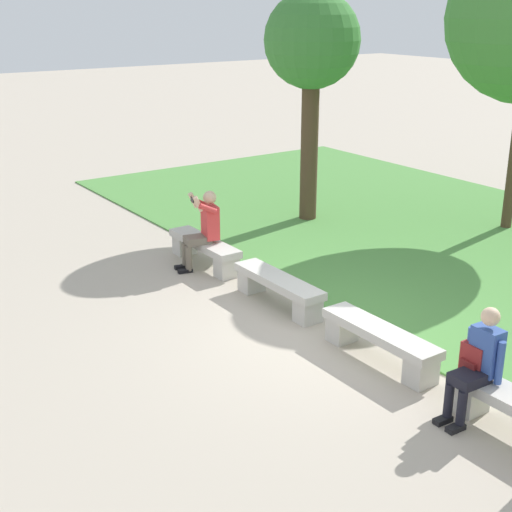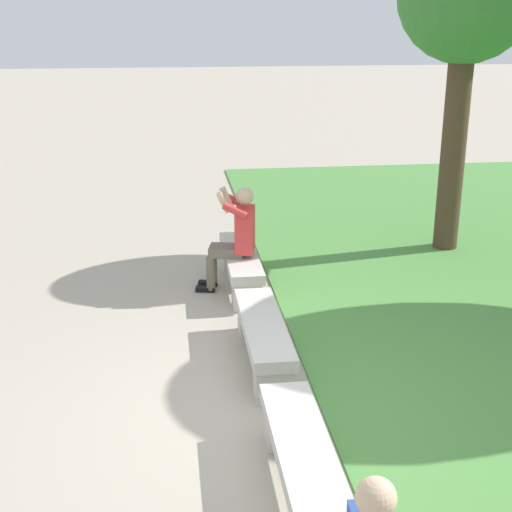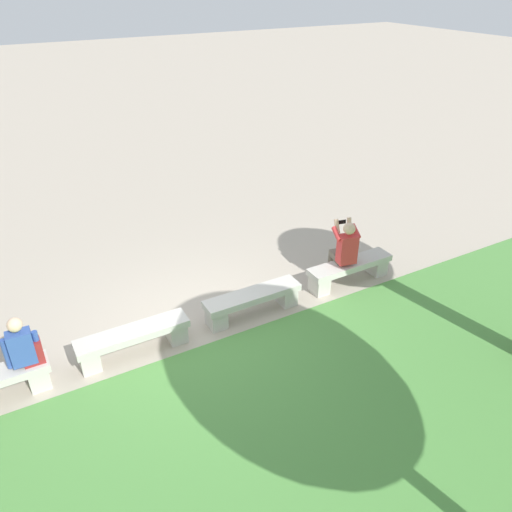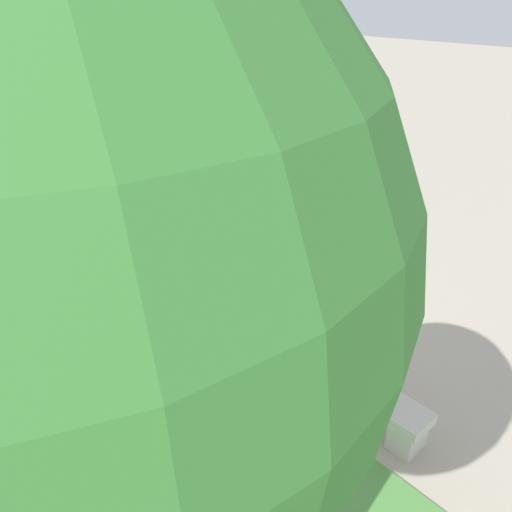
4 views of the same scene
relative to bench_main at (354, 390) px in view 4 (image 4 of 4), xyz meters
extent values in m
plane|color=#B2A593|center=(3.16, 0.00, -0.29)|extent=(80.00, 80.00, 0.00)
cube|color=beige|center=(0.00, 0.00, 0.10)|extent=(1.75, 0.40, 0.12)
cube|color=beige|center=(-0.69, 0.00, -0.13)|extent=(0.28, 0.34, 0.33)
cube|color=beige|center=(0.69, 0.00, -0.13)|extent=(0.28, 0.34, 0.33)
cube|color=beige|center=(2.10, 0.00, 0.10)|extent=(1.75, 0.40, 0.12)
cube|color=beige|center=(1.41, 0.00, -0.13)|extent=(0.28, 0.34, 0.33)
cube|color=beige|center=(2.80, 0.00, -0.13)|extent=(0.28, 0.34, 0.33)
cube|color=beige|center=(4.21, 0.00, 0.10)|extent=(1.75, 0.40, 0.12)
cube|color=beige|center=(3.51, 0.00, -0.13)|extent=(0.28, 0.34, 0.33)
cube|color=beige|center=(4.90, 0.00, -0.13)|extent=(0.28, 0.34, 0.33)
cube|color=beige|center=(6.31, 0.00, 0.10)|extent=(1.75, 0.40, 0.12)
cube|color=beige|center=(5.62, 0.00, -0.13)|extent=(0.28, 0.34, 0.33)
cube|color=beige|center=(7.00, 0.00, -0.13)|extent=(0.28, 0.34, 0.33)
cube|color=black|center=(-0.06, -0.42, -0.26)|extent=(0.15, 0.26, 0.06)
cylinder|color=#6B6051|center=(-0.04, -0.35, -0.05)|extent=(0.11, 0.11, 0.42)
cube|color=black|center=(0.14, -0.46, -0.26)|extent=(0.15, 0.26, 0.06)
cylinder|color=#6B6051|center=(0.15, -0.39, -0.05)|extent=(0.11, 0.11, 0.42)
cube|color=#6B6051|center=(0.10, -0.19, 0.22)|extent=(0.38, 0.47, 0.12)
cube|color=#D83838|center=(0.15, 0.04, 0.50)|extent=(0.38, 0.29, 0.56)
sphere|color=beige|center=(0.15, 0.04, 0.92)|extent=(0.22, 0.22, 0.22)
cylinder|color=#D83838|center=(-0.06, -0.02, 0.79)|extent=(0.15, 0.32, 0.21)
cylinder|color=beige|center=(-0.03, -0.17, 0.87)|extent=(0.14, 0.20, 0.27)
cylinder|color=#D83838|center=(0.31, -0.10, 0.79)|extent=(0.15, 0.32, 0.21)
cylinder|color=beige|center=(0.22, -0.22, 0.87)|extent=(0.10, 0.19, 0.27)
cube|color=black|center=(0.08, -0.25, 0.91)|extent=(0.15, 0.04, 0.08)
cube|color=black|center=(5.61, -0.42, -0.26)|extent=(0.11, 0.22, 0.06)
cylinder|color=black|center=(5.61, -0.36, -0.05)|extent=(0.10, 0.10, 0.42)
cube|color=black|center=(5.79, -0.42, -0.26)|extent=(0.11, 0.22, 0.06)
cylinder|color=black|center=(5.79, -0.36, -0.05)|extent=(0.10, 0.10, 0.42)
cube|color=black|center=(5.71, -0.18, 0.22)|extent=(0.30, 0.41, 0.12)
cube|color=#33519E|center=(5.72, 0.04, 0.48)|extent=(0.33, 0.21, 0.52)
sphere|color=beige|center=(5.72, 0.04, 0.87)|extent=(0.20, 0.20, 0.20)
cylinder|color=#33519E|center=(5.52, 0.03, 0.43)|extent=(0.08, 0.08, 0.48)
cylinder|color=#33519E|center=(5.92, 0.01, 0.43)|extent=(0.08, 0.08, 0.48)
cube|color=black|center=(6.79, -0.42, -0.26)|extent=(0.11, 0.22, 0.06)
cylinder|color=#6B6051|center=(6.79, -0.36, -0.05)|extent=(0.10, 0.10, 0.42)
cube|color=black|center=(6.97, -0.42, -0.26)|extent=(0.11, 0.22, 0.06)
cylinder|color=#6B6051|center=(6.97, -0.36, -0.05)|extent=(0.10, 0.10, 0.42)
cube|color=#6B6051|center=(6.89, -0.18, 0.22)|extent=(0.29, 0.41, 0.12)
cube|color=#D83838|center=(6.89, 0.04, 0.48)|extent=(0.33, 0.21, 0.52)
sphere|color=#9E7051|center=(6.89, 0.04, 0.87)|extent=(0.20, 0.20, 0.20)
cylinder|color=#D83838|center=(6.69, 0.03, 0.43)|extent=(0.08, 0.08, 0.48)
cylinder|color=#D83838|center=(7.09, 0.01, 0.43)|extent=(0.08, 0.08, 0.48)
cube|color=maroon|center=(5.61, 0.02, 0.34)|extent=(0.28, 0.20, 0.36)
cube|color=maroon|center=(5.61, -0.09, 0.26)|extent=(0.20, 0.06, 0.16)
torus|color=black|center=(5.61, 0.02, 0.54)|extent=(0.10, 0.02, 0.10)
sphere|color=#387A33|center=(-1.11, 3.14, 3.26)|extent=(1.85, 1.85, 1.85)
camera|label=1|loc=(9.85, -5.79, 3.94)|focal=50.00mm
camera|label=2|loc=(8.42, -0.87, 3.04)|focal=50.00mm
camera|label=3|loc=(5.48, 6.18, 4.97)|focal=35.00mm
camera|label=4|loc=(-2.33, 3.56, 3.90)|focal=35.00mm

